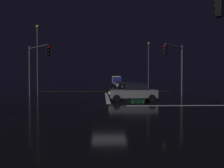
{
  "coord_description": "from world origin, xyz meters",
  "views": [
    {
      "loc": [
        -0.44,
        -15.36,
        1.91
      ],
      "look_at": [
        0.73,
        11.95,
        1.38
      ],
      "focal_mm": 33.63,
      "sensor_mm": 36.0,
      "label": 1
    }
  ],
  "objects_px": {
    "traffic_signal_nw": "(37,61)",
    "streetlamp_left_near": "(38,54)",
    "sedan_green": "(136,89)",
    "sedan_black": "(125,86)",
    "sedan_gray_crossing": "(133,92)",
    "sedan_orange": "(131,87)",
    "traffic_signal_ne": "(175,60)",
    "sedan_blue": "(123,85)",
    "sedan_silver": "(120,85)",
    "streetlamp_right_far": "(148,62)",
    "sedan_white": "(119,84)",
    "box_truck": "(116,81)"
  },
  "relations": [
    {
      "from": "traffic_signal_nw",
      "to": "streetlamp_left_near",
      "type": "relative_size",
      "value": 0.61
    },
    {
      "from": "sedan_green",
      "to": "sedan_black",
      "type": "bearing_deg",
      "value": 90.75
    },
    {
      "from": "sedan_gray_crossing",
      "to": "sedan_orange",
      "type": "bearing_deg",
      "value": 83.39
    },
    {
      "from": "sedan_gray_crossing",
      "to": "traffic_signal_ne",
      "type": "bearing_deg",
      "value": 37.1
    },
    {
      "from": "sedan_blue",
      "to": "sedan_gray_crossing",
      "type": "bearing_deg",
      "value": -93.48
    },
    {
      "from": "sedan_silver",
      "to": "streetlamp_right_far",
      "type": "xyz_separation_m",
      "value": [
        5.9,
        -4.86,
        4.96
      ]
    },
    {
      "from": "sedan_orange",
      "to": "sedan_blue",
      "type": "xyz_separation_m",
      "value": [
        -0.04,
        11.99,
        0.0
      ]
    },
    {
      "from": "sedan_orange",
      "to": "sedan_white",
      "type": "bearing_deg",
      "value": 90.27
    },
    {
      "from": "sedan_black",
      "to": "sedan_silver",
      "type": "xyz_separation_m",
      "value": [
        0.01,
        11.54,
        0.0
      ]
    },
    {
      "from": "box_truck",
      "to": "sedan_black",
      "type": "bearing_deg",
      "value": -90.34
    },
    {
      "from": "sedan_orange",
      "to": "sedan_silver",
      "type": "height_order",
      "value": "same"
    },
    {
      "from": "sedan_blue",
      "to": "sedan_gray_crossing",
      "type": "distance_m",
      "value": 25.96
    },
    {
      "from": "streetlamp_left_near",
      "to": "traffic_signal_ne",
      "type": "bearing_deg",
      "value": -20.8
    },
    {
      "from": "sedan_blue",
      "to": "sedan_white",
      "type": "distance_m",
      "value": 12.08
    },
    {
      "from": "sedan_green",
      "to": "sedan_white",
      "type": "relative_size",
      "value": 1.0
    },
    {
      "from": "sedan_green",
      "to": "sedan_white",
      "type": "bearing_deg",
      "value": 89.79
    },
    {
      "from": "box_truck",
      "to": "sedan_blue",
      "type": "bearing_deg",
      "value": -89.46
    },
    {
      "from": "sedan_orange",
      "to": "streetlamp_right_far",
      "type": "bearing_deg",
      "value": 66.06
    },
    {
      "from": "sedan_green",
      "to": "box_truck",
      "type": "bearing_deg",
      "value": 90.0
    },
    {
      "from": "sedan_orange",
      "to": "sedan_black",
      "type": "distance_m",
      "value": 5.79
    },
    {
      "from": "box_truck",
      "to": "streetlamp_right_far",
      "type": "bearing_deg",
      "value": -73.62
    },
    {
      "from": "sedan_orange",
      "to": "sedan_gray_crossing",
      "type": "height_order",
      "value": "same"
    },
    {
      "from": "sedan_black",
      "to": "sedan_blue",
      "type": "distance_m",
      "value": 6.23
    },
    {
      "from": "sedan_blue",
      "to": "sedan_white",
      "type": "bearing_deg",
      "value": 90.36
    },
    {
      "from": "sedan_green",
      "to": "sedan_silver",
      "type": "height_order",
      "value": "same"
    },
    {
      "from": "sedan_white",
      "to": "sedan_gray_crossing",
      "type": "distance_m",
      "value": 38.02
    },
    {
      "from": "sedan_blue",
      "to": "traffic_signal_ne",
      "type": "xyz_separation_m",
      "value": [
        3.62,
        -21.98,
        3.3
      ]
    },
    {
      "from": "sedan_green",
      "to": "sedan_orange",
      "type": "relative_size",
      "value": 1.0
    },
    {
      "from": "sedan_black",
      "to": "traffic_signal_ne",
      "type": "xyz_separation_m",
      "value": [
        3.97,
        -15.76,
        3.3
      ]
    },
    {
      "from": "sedan_silver",
      "to": "box_truck",
      "type": "height_order",
      "value": "box_truck"
    },
    {
      "from": "sedan_white",
      "to": "sedan_gray_crossing",
      "type": "xyz_separation_m",
      "value": [
        -1.5,
        -37.99,
        0.0
      ]
    },
    {
      "from": "sedan_green",
      "to": "streetlamp_left_near",
      "type": "distance_m",
      "value": 14.23
    },
    {
      "from": "sedan_green",
      "to": "traffic_signal_nw",
      "type": "distance_m",
      "value": 12.21
    },
    {
      "from": "sedan_silver",
      "to": "traffic_signal_ne",
      "type": "height_order",
      "value": "traffic_signal_ne"
    },
    {
      "from": "sedan_blue",
      "to": "sedan_silver",
      "type": "bearing_deg",
      "value": 93.59
    },
    {
      "from": "sedan_black",
      "to": "streetlamp_right_far",
      "type": "bearing_deg",
      "value": 48.48
    },
    {
      "from": "sedan_green",
      "to": "streetlamp_right_far",
      "type": "distance_m",
      "value": 20.29
    },
    {
      "from": "sedan_gray_crossing",
      "to": "streetlamp_right_far",
      "type": "xyz_separation_m",
      "value": [
        7.14,
        26.37,
        4.96
      ]
    },
    {
      "from": "sedan_silver",
      "to": "sedan_blue",
      "type": "bearing_deg",
      "value": -86.41
    },
    {
      "from": "sedan_blue",
      "to": "sedan_white",
      "type": "xyz_separation_m",
      "value": [
        -0.08,
        12.07,
        0.0
      ]
    },
    {
      "from": "sedan_green",
      "to": "traffic_signal_nw",
      "type": "xyz_separation_m",
      "value": [
        -11.22,
        -3.62,
        3.18
      ]
    },
    {
      "from": "sedan_green",
      "to": "traffic_signal_ne",
      "type": "distance_m",
      "value": 6.21
    },
    {
      "from": "traffic_signal_ne",
      "to": "streetlamp_left_near",
      "type": "bearing_deg",
      "value": 159.2
    },
    {
      "from": "sedan_silver",
      "to": "sedan_black",
      "type": "bearing_deg",
      "value": -90.06
    },
    {
      "from": "traffic_signal_ne",
      "to": "sedan_white",
      "type": "bearing_deg",
      "value": 96.2
    },
    {
      "from": "sedan_gray_crossing",
      "to": "sedan_white",
      "type": "bearing_deg",
      "value": 87.74
    },
    {
      "from": "box_truck",
      "to": "sedan_gray_crossing",
      "type": "relative_size",
      "value": 1.91
    },
    {
      "from": "sedan_orange",
      "to": "sedan_silver",
      "type": "xyz_separation_m",
      "value": [
        -0.37,
        17.31,
        0.0
      ]
    },
    {
      "from": "sedan_green",
      "to": "sedan_gray_crossing",
      "type": "height_order",
      "value": "same"
    },
    {
      "from": "box_truck",
      "to": "traffic_signal_ne",
      "type": "distance_m",
      "value": 42.27
    }
  ]
}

